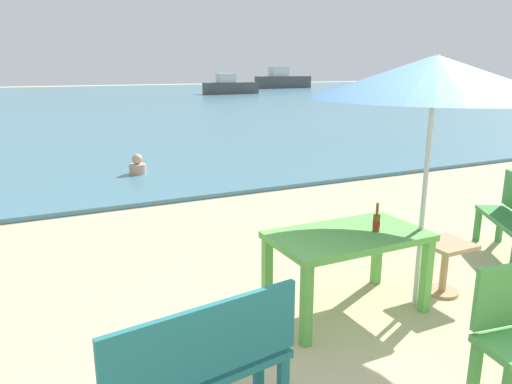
{
  "coord_description": "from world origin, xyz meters",
  "views": [
    {
      "loc": [
        -2.88,
        -2.54,
        2.2
      ],
      "look_at": [
        -0.17,
        3.0,
        0.6
      ],
      "focal_mm": 33.95,
      "sensor_mm": 36.0,
      "label": 1
    }
  ],
  "objects_px": {
    "picnic_table_green": "(348,245)",
    "patio_umbrella": "(435,77)",
    "boat_sailboat": "(282,80)",
    "side_table_wood": "(445,260)",
    "bench_teal_center": "(200,364)",
    "beer_bottle_amber": "(376,221)",
    "boat_ferry": "(230,87)",
    "swimmer_person": "(138,166)"
  },
  "relations": [
    {
      "from": "side_table_wood",
      "to": "boat_sailboat",
      "type": "distance_m",
      "value": 45.78
    },
    {
      "from": "swimmer_person",
      "to": "boat_ferry",
      "type": "relative_size",
      "value": 0.09
    },
    {
      "from": "patio_umbrella",
      "to": "swimmer_person",
      "type": "relative_size",
      "value": 5.61
    },
    {
      "from": "picnic_table_green",
      "to": "side_table_wood",
      "type": "xyz_separation_m",
      "value": [
        1.09,
        -0.14,
        -0.3
      ]
    },
    {
      "from": "patio_umbrella",
      "to": "swimmer_person",
      "type": "xyz_separation_m",
      "value": [
        -1.14,
        6.62,
        -1.88
      ]
    },
    {
      "from": "boat_ferry",
      "to": "boat_sailboat",
      "type": "bearing_deg",
      "value": 40.42
    },
    {
      "from": "boat_sailboat",
      "to": "patio_umbrella",
      "type": "bearing_deg",
      "value": -117.53
    },
    {
      "from": "beer_bottle_amber",
      "to": "boat_sailboat",
      "type": "height_order",
      "value": "boat_sailboat"
    },
    {
      "from": "beer_bottle_amber",
      "to": "boat_sailboat",
      "type": "relative_size",
      "value": 0.05
    },
    {
      "from": "patio_umbrella",
      "to": "swimmer_person",
      "type": "distance_m",
      "value": 6.97
    },
    {
      "from": "beer_bottle_amber",
      "to": "side_table_wood",
      "type": "height_order",
      "value": "beer_bottle_amber"
    },
    {
      "from": "patio_umbrella",
      "to": "swimmer_person",
      "type": "height_order",
      "value": "patio_umbrella"
    },
    {
      "from": "bench_teal_center",
      "to": "beer_bottle_amber",
      "type": "bearing_deg",
      "value": 24.24
    },
    {
      "from": "beer_bottle_amber",
      "to": "patio_umbrella",
      "type": "bearing_deg",
      "value": -16.92
    },
    {
      "from": "picnic_table_green",
      "to": "patio_umbrella",
      "type": "relative_size",
      "value": 0.61
    },
    {
      "from": "boat_ferry",
      "to": "bench_teal_center",
      "type": "bearing_deg",
      "value": -113.38
    },
    {
      "from": "beer_bottle_amber",
      "to": "boat_ferry",
      "type": "distance_m",
      "value": 35.31
    },
    {
      "from": "bench_teal_center",
      "to": "swimmer_person",
      "type": "bearing_deg",
      "value": 80.09
    },
    {
      "from": "bench_teal_center",
      "to": "boat_sailboat",
      "type": "bearing_deg",
      "value": 60.32
    },
    {
      "from": "bench_teal_center",
      "to": "patio_umbrella",
      "type": "bearing_deg",
      "value": 17.74
    },
    {
      "from": "bench_teal_center",
      "to": "swimmer_person",
      "type": "xyz_separation_m",
      "value": [
        1.29,
        7.4,
        -0.3
      ]
    },
    {
      "from": "picnic_table_green",
      "to": "patio_umbrella",
      "type": "height_order",
      "value": "patio_umbrella"
    },
    {
      "from": "picnic_table_green",
      "to": "boat_sailboat",
      "type": "distance_m",
      "value": 46.17
    },
    {
      "from": "beer_bottle_amber",
      "to": "patio_umbrella",
      "type": "xyz_separation_m",
      "value": [
        0.42,
        -0.13,
        1.26
      ]
    },
    {
      "from": "picnic_table_green",
      "to": "patio_umbrella",
      "type": "distance_m",
      "value": 1.63
    },
    {
      "from": "picnic_table_green",
      "to": "boat_sailboat",
      "type": "xyz_separation_m",
      "value": [
        21.95,
        40.62,
        0.17
      ]
    },
    {
      "from": "beer_bottle_amber",
      "to": "boat_sailboat",
      "type": "distance_m",
      "value": 46.11
    },
    {
      "from": "picnic_table_green",
      "to": "boat_ferry",
      "type": "xyz_separation_m",
      "value": [
        12.89,
        32.9,
        0.0
      ]
    },
    {
      "from": "bench_teal_center",
      "to": "boat_sailboat",
      "type": "height_order",
      "value": "boat_sailboat"
    },
    {
      "from": "swimmer_person",
      "to": "boat_sailboat",
      "type": "distance_m",
      "value": 40.89
    },
    {
      "from": "beer_bottle_amber",
      "to": "bench_teal_center",
      "type": "xyz_separation_m",
      "value": [
        -2.01,
        -0.9,
        -0.31
      ]
    },
    {
      "from": "patio_umbrella",
      "to": "boat_ferry",
      "type": "bearing_deg",
      "value": 69.74
    },
    {
      "from": "bench_teal_center",
      "to": "swimmer_person",
      "type": "relative_size",
      "value": 3.02
    },
    {
      "from": "side_table_wood",
      "to": "bench_teal_center",
      "type": "xyz_separation_m",
      "value": [
        -2.85,
        -0.84,
        0.19
      ]
    },
    {
      "from": "patio_umbrella",
      "to": "boat_ferry",
      "type": "distance_m",
      "value": 35.32
    },
    {
      "from": "swimmer_person",
      "to": "side_table_wood",
      "type": "bearing_deg",
      "value": -76.66
    },
    {
      "from": "side_table_wood",
      "to": "boat_ferry",
      "type": "xyz_separation_m",
      "value": [
        11.8,
        33.04,
        0.3
      ]
    },
    {
      "from": "beer_bottle_amber",
      "to": "side_table_wood",
      "type": "relative_size",
      "value": 0.49
    },
    {
      "from": "patio_umbrella",
      "to": "side_table_wood",
      "type": "height_order",
      "value": "patio_umbrella"
    },
    {
      "from": "side_table_wood",
      "to": "boat_ferry",
      "type": "relative_size",
      "value": 0.12
    },
    {
      "from": "patio_umbrella",
      "to": "bench_teal_center",
      "type": "bearing_deg",
      "value": -162.26
    },
    {
      "from": "beer_bottle_amber",
      "to": "boat_ferry",
      "type": "bearing_deg",
      "value": 69.03
    }
  ]
}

